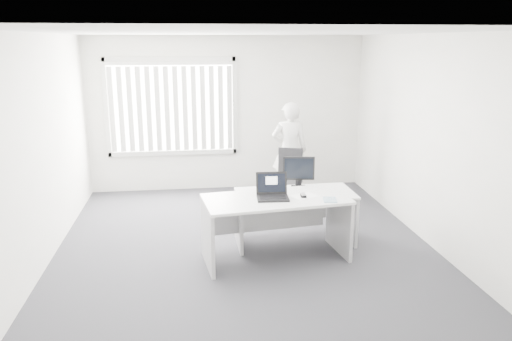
{
  "coord_description": "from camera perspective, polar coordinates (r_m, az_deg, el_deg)",
  "views": [
    {
      "loc": [
        -0.7,
        -6.09,
        2.7
      ],
      "look_at": [
        0.15,
        0.15,
        1.06
      ],
      "focal_mm": 35.0,
      "sensor_mm": 36.0,
      "label": 1
    }
  ],
  "objects": [
    {
      "name": "ground",
      "position": [
        6.7,
        -1.1,
        -9.16
      ],
      "size": [
        6.0,
        6.0,
        0.0
      ],
      "primitive_type": "plane",
      "color": "#3F3F45",
      "rests_on": "ground"
    },
    {
      "name": "wall_back",
      "position": [
        9.21,
        -3.32,
        6.48
      ],
      "size": [
        5.0,
        0.02,
        2.8
      ],
      "primitive_type": "cube",
      "color": "white",
      "rests_on": "ground"
    },
    {
      "name": "wall_front",
      "position": [
        3.43,
        4.67,
        -7.77
      ],
      "size": [
        5.0,
        0.02,
        2.8
      ],
      "primitive_type": "cube",
      "color": "white",
      "rests_on": "ground"
    },
    {
      "name": "wall_left",
      "position": [
        6.49,
        -23.68,
        1.79
      ],
      "size": [
        0.02,
        6.0,
        2.8
      ],
      "primitive_type": "cube",
      "color": "white",
      "rests_on": "ground"
    },
    {
      "name": "wall_right",
      "position": [
        7.01,
        19.64,
        3.05
      ],
      "size": [
        0.02,
        6.0,
        2.8
      ],
      "primitive_type": "cube",
      "color": "white",
      "rests_on": "ground"
    },
    {
      "name": "ceiling",
      "position": [
        6.13,
        -1.23,
        15.53
      ],
      "size": [
        5.0,
        6.0,
        0.02
      ],
      "primitive_type": "cube",
      "color": "silver",
      "rests_on": "wall_back"
    },
    {
      "name": "window",
      "position": [
        9.13,
        -9.63,
        7.17
      ],
      "size": [
        2.32,
        0.06,
        1.76
      ],
      "primitive_type": "cube",
      "color": "beige",
      "rests_on": "wall_back"
    },
    {
      "name": "blinds",
      "position": [
        9.08,
        -9.63,
        6.94
      ],
      "size": [
        2.2,
        0.1,
        1.5
      ],
      "primitive_type": null,
      "color": "silver",
      "rests_on": "wall_back"
    },
    {
      "name": "desk_near",
      "position": [
        6.28,
        2.28,
        -5.11
      ],
      "size": [
        1.87,
        1.05,
        0.81
      ],
      "rotation": [
        0.0,
        0.0,
        0.13
      ],
      "color": "white",
      "rests_on": "ground"
    },
    {
      "name": "desk_far",
      "position": [
        6.81,
        4.47,
        -4.13
      ],
      "size": [
        1.59,
        0.77,
        0.72
      ],
      "rotation": [
        0.0,
        0.0,
        0.02
      ],
      "color": "white",
      "rests_on": "ground"
    },
    {
      "name": "office_chair",
      "position": [
        8.36,
        3.77,
        -2.1
      ],
      "size": [
        0.7,
        0.7,
        0.97
      ],
      "rotation": [
        0.0,
        0.0,
        -0.33
      ],
      "color": "black",
      "rests_on": "ground"
    },
    {
      "name": "person",
      "position": [
        8.73,
        3.85,
        2.32
      ],
      "size": [
        0.66,
        0.47,
        1.69
      ],
      "primitive_type": "imported",
      "rotation": [
        0.0,
        0.0,
        3.03
      ],
      "color": "silver",
      "rests_on": "ground"
    },
    {
      "name": "laptop",
      "position": [
        6.1,
        1.95,
        -1.94
      ],
      "size": [
        0.41,
        0.37,
        0.3
      ],
      "primitive_type": null,
      "rotation": [
        0.0,
        0.0,
        -0.06
      ],
      "color": "black",
      "rests_on": "desk_near"
    },
    {
      "name": "paper_sheet",
      "position": [
        6.3,
        5.59,
        -2.91
      ],
      "size": [
        0.37,
        0.33,
        0.0
      ],
      "primitive_type": "cube",
      "rotation": [
        0.0,
        0.0,
        0.46
      ],
      "color": "white",
      "rests_on": "desk_near"
    },
    {
      "name": "mouse",
      "position": [
        6.25,
        5.43,
        -2.81
      ],
      "size": [
        0.07,
        0.11,
        0.04
      ],
      "primitive_type": null,
      "rotation": [
        0.0,
        0.0,
        -0.05
      ],
      "color": "#B8B8BA",
      "rests_on": "paper_sheet"
    },
    {
      "name": "booklet",
      "position": [
        6.17,
        8.46,
        -3.33
      ],
      "size": [
        0.2,
        0.25,
        0.01
      ],
      "primitive_type": "cube",
      "rotation": [
        0.0,
        0.0,
        -0.18
      ],
      "color": "silver",
      "rests_on": "desk_near"
    },
    {
      "name": "keyboard",
      "position": [
        6.61,
        6.06,
        -2.84
      ],
      "size": [
        0.43,
        0.25,
        0.02
      ],
      "primitive_type": "cube",
      "rotation": [
        0.0,
        0.0,
        0.3
      ],
      "color": "black",
      "rests_on": "desk_far"
    },
    {
      "name": "monitor",
      "position": [
        6.93,
        4.9,
        -0.18
      ],
      "size": [
        0.45,
        0.2,
        0.44
      ],
      "primitive_type": null,
      "rotation": [
        0.0,
        0.0,
        -0.17
      ],
      "color": "black",
      "rests_on": "desk_far"
    }
  ]
}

